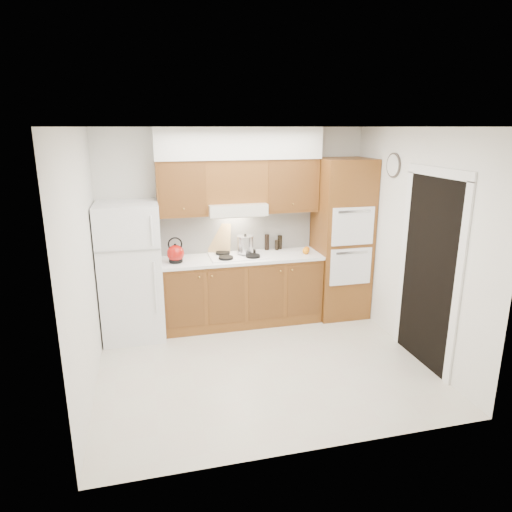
# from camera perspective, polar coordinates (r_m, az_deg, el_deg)

# --- Properties ---
(floor) EXTENTS (3.60, 3.60, 0.00)m
(floor) POSITION_cam_1_polar(r_m,az_deg,el_deg) (5.34, 0.78, -13.30)
(floor) COLOR beige
(floor) RESTS_ON ground
(ceiling) EXTENTS (3.60, 3.60, 0.00)m
(ceiling) POSITION_cam_1_polar(r_m,az_deg,el_deg) (4.66, 0.90, 15.85)
(ceiling) COLOR white
(ceiling) RESTS_ON wall_back
(wall_back) EXTENTS (3.60, 0.02, 2.60)m
(wall_back) POSITION_cam_1_polar(r_m,az_deg,el_deg) (6.26, -2.65, 3.85)
(wall_back) COLOR white
(wall_back) RESTS_ON floor
(wall_left) EXTENTS (0.02, 3.00, 2.60)m
(wall_left) POSITION_cam_1_polar(r_m,az_deg,el_deg) (4.73, -20.76, -1.15)
(wall_left) COLOR white
(wall_left) RESTS_ON floor
(wall_right) EXTENTS (0.02, 3.00, 2.60)m
(wall_right) POSITION_cam_1_polar(r_m,az_deg,el_deg) (5.56, 19.09, 1.45)
(wall_right) COLOR white
(wall_right) RESTS_ON floor
(fridge) EXTENTS (0.75, 0.72, 1.72)m
(fridge) POSITION_cam_1_polar(r_m,az_deg,el_deg) (5.91, -15.37, -1.85)
(fridge) COLOR white
(fridge) RESTS_ON floor
(base_cabinets) EXTENTS (2.11, 0.60, 0.90)m
(base_cabinets) POSITION_cam_1_polar(r_m,az_deg,el_deg) (6.22, -1.78, -4.38)
(base_cabinets) COLOR brown
(base_cabinets) RESTS_ON floor
(countertop) EXTENTS (2.13, 0.62, 0.04)m
(countertop) POSITION_cam_1_polar(r_m,az_deg,el_deg) (6.06, -1.80, -0.25)
(countertop) COLOR white
(countertop) RESTS_ON base_cabinets
(backsplash) EXTENTS (2.11, 0.03, 0.56)m
(backsplash) POSITION_cam_1_polar(r_m,az_deg,el_deg) (6.27, -2.39, 3.12)
(backsplash) COLOR white
(backsplash) RESTS_ON countertop
(oven_cabinet) EXTENTS (0.70, 0.65, 2.20)m
(oven_cabinet) POSITION_cam_1_polar(r_m,az_deg,el_deg) (6.44, 10.63, 2.10)
(oven_cabinet) COLOR brown
(oven_cabinet) RESTS_ON floor
(upper_cab_left) EXTENTS (0.63, 0.33, 0.70)m
(upper_cab_left) POSITION_cam_1_polar(r_m,az_deg,el_deg) (5.91, -9.29, 8.35)
(upper_cab_left) COLOR brown
(upper_cab_left) RESTS_ON wall_back
(upper_cab_right) EXTENTS (0.73, 0.33, 0.70)m
(upper_cab_right) POSITION_cam_1_polar(r_m,az_deg,el_deg) (6.19, 4.17, 8.85)
(upper_cab_right) COLOR brown
(upper_cab_right) RESTS_ON wall_back
(range_hood) EXTENTS (0.75, 0.45, 0.15)m
(range_hood) POSITION_cam_1_polar(r_m,az_deg,el_deg) (5.99, -2.50, 5.98)
(range_hood) COLOR silver
(range_hood) RESTS_ON wall_back
(upper_cab_over_hood) EXTENTS (0.75, 0.33, 0.55)m
(upper_cab_over_hood) POSITION_cam_1_polar(r_m,az_deg,el_deg) (6.00, -2.65, 9.37)
(upper_cab_over_hood) COLOR brown
(upper_cab_over_hood) RESTS_ON range_hood
(soffit) EXTENTS (2.13, 0.36, 0.40)m
(soffit) POSITION_cam_1_polar(r_m,az_deg,el_deg) (5.96, -2.20, 13.91)
(soffit) COLOR silver
(soffit) RESTS_ON wall_back
(cooktop) EXTENTS (0.74, 0.50, 0.01)m
(cooktop) POSITION_cam_1_polar(r_m,az_deg,el_deg) (6.07, -2.30, 0.01)
(cooktop) COLOR white
(cooktop) RESTS_ON countertop
(doorway) EXTENTS (0.02, 0.90, 2.10)m
(doorway) POSITION_cam_1_polar(r_m,az_deg,el_deg) (5.34, 20.74, -2.08)
(doorway) COLOR black
(doorway) RESTS_ON floor
(wall_clock) EXTENTS (0.02, 0.30, 0.30)m
(wall_clock) POSITION_cam_1_polar(r_m,az_deg,el_deg) (5.88, 16.81, 10.80)
(wall_clock) COLOR #3F3833
(wall_clock) RESTS_ON wall_right
(kettle) EXTENTS (0.26, 0.26, 0.22)m
(kettle) POSITION_cam_1_polar(r_m,az_deg,el_deg) (5.85, -10.03, 0.32)
(kettle) COLOR #990F0B
(kettle) RESTS_ON countertop
(cutting_board) EXTENTS (0.32, 0.21, 0.40)m
(cutting_board) POSITION_cam_1_polar(r_m,az_deg,el_deg) (6.21, -4.60, 2.20)
(cutting_board) COLOR tan
(cutting_board) RESTS_ON countertop
(stock_pot) EXTENTS (0.26, 0.26, 0.22)m
(stock_pot) POSITION_cam_1_polar(r_m,az_deg,el_deg) (6.10, -1.35, 1.43)
(stock_pot) COLOR silver
(stock_pot) RESTS_ON cooktop
(condiment_a) EXTENTS (0.07, 0.07, 0.22)m
(condiment_a) POSITION_cam_1_polar(r_m,az_deg,el_deg) (6.36, 1.38, 1.74)
(condiment_a) COLOR black
(condiment_a) RESTS_ON countertop
(condiment_b) EXTENTS (0.08, 0.08, 0.20)m
(condiment_b) POSITION_cam_1_polar(r_m,az_deg,el_deg) (6.42, 3.00, 1.75)
(condiment_b) COLOR black
(condiment_b) RESTS_ON countertop
(condiment_c) EXTENTS (0.06, 0.06, 0.14)m
(condiment_c) POSITION_cam_1_polar(r_m,az_deg,el_deg) (6.37, 2.62, 1.39)
(condiment_c) COLOR black
(condiment_c) RESTS_ON countertop
(orange_near) EXTENTS (0.10, 0.10, 0.09)m
(orange_near) POSITION_cam_1_polar(r_m,az_deg,el_deg) (6.20, 6.23, 0.64)
(orange_near) COLOR orange
(orange_near) RESTS_ON countertop
(orange_far) EXTENTS (0.09, 0.09, 0.08)m
(orange_far) POSITION_cam_1_polar(r_m,az_deg,el_deg) (6.29, 6.36, 0.83)
(orange_far) COLOR orange
(orange_far) RESTS_ON countertop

